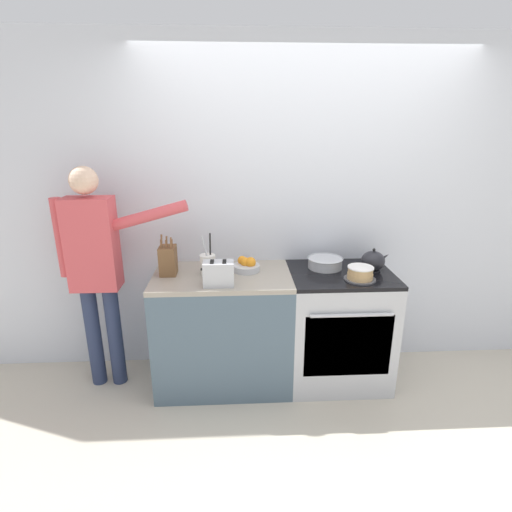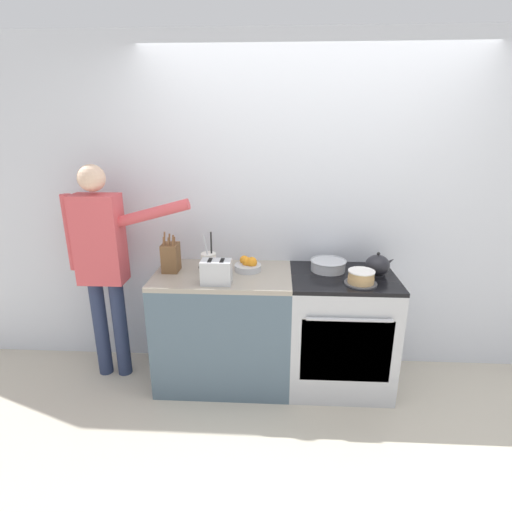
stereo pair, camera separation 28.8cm
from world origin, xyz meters
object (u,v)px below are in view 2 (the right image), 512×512
object	(u,v)px
knife_block	(171,257)
layer_cake	(361,278)
mixing_bowl	(328,265)
toaster	(216,272)
person_baker	(103,256)
stove_range	(340,331)
tea_kettle	(378,265)
utensil_crock	(209,263)
fruit_bowl	(248,265)

from	to	relation	value
knife_block	layer_cake	bearing A→B (deg)	-7.68
mixing_bowl	toaster	world-z (taller)	toaster
person_baker	stove_range	bearing A→B (deg)	6.69
knife_block	toaster	xyz separation A→B (m)	(0.38, -0.23, -0.02)
mixing_bowl	tea_kettle	bearing A→B (deg)	-11.26
mixing_bowl	utensil_crock	xyz separation A→B (m)	(-0.89, -0.10, 0.04)
knife_block	utensil_crock	bearing A→B (deg)	-4.83
person_baker	utensil_crock	bearing A→B (deg)	6.32
tea_kettle	person_baker	bearing A→B (deg)	-179.61
layer_cake	knife_block	world-z (taller)	knife_block
layer_cake	tea_kettle	size ratio (longest dim) A/B	1.04
knife_block	toaster	distance (m)	0.44
tea_kettle	layer_cake	bearing A→B (deg)	-129.20
mixing_bowl	fruit_bowl	bearing A→B (deg)	-177.06
tea_kettle	person_baker	distance (m)	2.05
utensil_crock	person_baker	world-z (taller)	person_baker
stove_range	toaster	xyz separation A→B (m)	(-0.91, -0.20, 0.54)
layer_cake	toaster	size ratio (longest dim) A/B	1.00
tea_kettle	knife_block	bearing A→B (deg)	-179.82
toaster	mixing_bowl	bearing A→B (deg)	20.90
fruit_bowl	person_baker	bearing A→B (deg)	-177.26
person_baker	toaster	bearing A→B (deg)	-6.65
knife_block	utensil_crock	size ratio (longest dim) A/B	0.96
utensil_crock	layer_cake	bearing A→B (deg)	-8.43
mixing_bowl	knife_block	distance (m)	1.19
mixing_bowl	knife_block	xyz separation A→B (m)	(-1.18, -0.07, 0.07)
mixing_bowl	layer_cake	bearing A→B (deg)	-53.17
tea_kettle	utensil_crock	world-z (taller)	utensil_crock
stove_range	layer_cake	world-z (taller)	layer_cake
mixing_bowl	utensil_crock	bearing A→B (deg)	-173.67
toaster	person_baker	world-z (taller)	person_baker
layer_cake	person_baker	bearing A→B (deg)	174.67
toaster	utensil_crock	bearing A→B (deg)	112.67
person_baker	tea_kettle	bearing A→B (deg)	7.81
mixing_bowl	knife_block	world-z (taller)	knife_block
tea_kettle	fruit_bowl	xyz separation A→B (m)	(-0.96, 0.04, -0.03)
mixing_bowl	utensil_crock	world-z (taller)	utensil_crock
mixing_bowl	fruit_bowl	distance (m)	0.61
mixing_bowl	person_baker	distance (m)	1.70
layer_cake	tea_kettle	distance (m)	0.25
layer_cake	person_baker	world-z (taller)	person_baker
utensil_crock	person_baker	size ratio (longest dim) A/B	0.19
tea_kettle	mixing_bowl	world-z (taller)	tea_kettle
mixing_bowl	fruit_bowl	world-z (taller)	fruit_bowl
knife_block	utensil_crock	distance (m)	0.29
stove_range	fruit_bowl	bearing A→B (deg)	173.93
mixing_bowl	person_baker	world-z (taller)	person_baker
utensil_crock	person_baker	bearing A→B (deg)	178.90
knife_block	fruit_bowl	bearing A→B (deg)	4.31
layer_cake	fruit_bowl	bearing A→B (deg)	164.05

